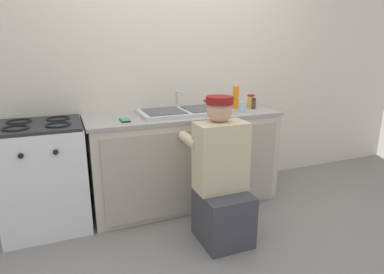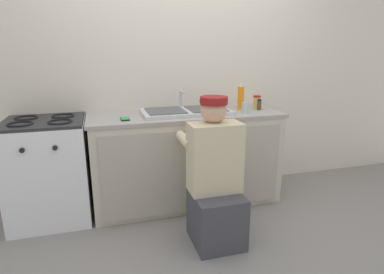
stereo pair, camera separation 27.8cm
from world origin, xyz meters
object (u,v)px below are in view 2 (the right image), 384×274
stove_range (49,170)px  cell_phone (125,119)px  sink_double_basin (186,111)px  spice_bottle_pepper (259,105)px  plumber_person (215,184)px  water_glass (245,108)px  soap_bottle_orange (241,98)px  condiment_jar (257,102)px

stove_range → cell_phone: (0.65, -0.12, 0.43)m
sink_double_basin → stove_range: sink_double_basin is taller
cell_phone → spice_bottle_pepper: 1.28m
plumber_person → cell_phone: bearing=135.1°
plumber_person → water_glass: bearing=49.1°
sink_double_basin → soap_bottle_orange: (0.56, 0.04, 0.09)m
water_glass → soap_bottle_orange: (0.04, 0.19, 0.06)m
sink_double_basin → spice_bottle_pepper: (0.72, -0.04, 0.03)m
condiment_jar → spice_bottle_pepper: condiment_jar is taller
stove_range → soap_bottle_orange: (1.76, 0.04, 0.54)m
condiment_jar → cell_phone: condiment_jar is taller
water_glass → sink_double_basin: bearing=164.2°
condiment_jar → soap_bottle_orange: (-0.18, -0.00, 0.05)m
sink_double_basin → plumber_person: size_ratio=0.72×
sink_double_basin → cell_phone: sink_double_basin is taller
stove_range → water_glass: (1.73, -0.14, 0.48)m
condiment_jar → stove_range: bearing=-178.6°
plumber_person → cell_phone: 0.93m
sink_double_basin → soap_bottle_orange: size_ratio=3.20×
plumber_person → cell_phone: size_ratio=7.89×
sink_double_basin → water_glass: bearing=-15.8°
spice_bottle_pepper → water_glass: 0.23m
sink_double_basin → plumber_person: (0.03, -0.71, -0.42)m
sink_double_basin → spice_bottle_pepper: 0.72m
plumber_person → water_glass: (0.49, 0.56, 0.45)m
sink_double_basin → cell_phone: size_ratio=5.71×
cell_phone → spice_bottle_pepper: spice_bottle_pepper is taller
plumber_person → condiment_jar: plumber_person is taller
soap_bottle_orange → spice_bottle_pepper: bearing=-26.3°
sink_double_basin → condiment_jar: bearing=3.4°
sink_double_basin → cell_phone: (-0.56, -0.12, -0.01)m
stove_range → cell_phone: 0.79m
condiment_jar → soap_bottle_orange: bearing=-179.0°
sink_double_basin → water_glass: sink_double_basin is taller
plumber_person → water_glass: 0.87m
plumber_person → soap_bottle_orange: (0.53, 0.75, 0.52)m
condiment_jar → water_glass: bearing=-138.4°
sink_double_basin → stove_range: bearing=-179.9°
condiment_jar → cell_phone: bearing=-172.8°
stove_range → plumber_person: 1.43m
spice_bottle_pepper → soap_bottle_orange: size_ratio=0.42×
soap_bottle_orange → stove_range: bearing=-178.6°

